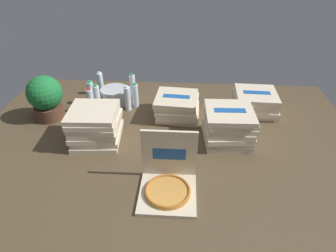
# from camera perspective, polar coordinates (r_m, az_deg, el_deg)

# --- Properties ---
(ground_plane) EXTENTS (3.20, 2.40, 0.02)m
(ground_plane) POSITION_cam_1_polar(r_m,az_deg,el_deg) (2.30, -0.53, -4.48)
(ground_plane) COLOR #4C3D28
(open_pizza_box) EXTENTS (0.37, 0.37, 0.39)m
(open_pizza_box) POSITION_cam_1_polar(r_m,az_deg,el_deg) (1.91, 0.02, -10.75)
(open_pizza_box) COLOR beige
(open_pizza_box) RESTS_ON ground_plane
(pizza_stack_center_far) EXTENTS (0.41, 0.41, 0.28)m
(pizza_stack_center_far) POSITION_cam_1_polar(r_m,az_deg,el_deg) (2.37, -14.05, 0.09)
(pizza_stack_center_far) COLOR beige
(pizza_stack_center_far) RESTS_ON ground_plane
(pizza_stack_right_near) EXTENTS (0.39, 0.39, 0.21)m
(pizza_stack_right_near) POSITION_cam_1_polar(r_m,az_deg,el_deg) (2.82, 16.73, 4.49)
(pizza_stack_right_near) COLOR beige
(pizza_stack_right_near) RESTS_ON ground_plane
(pizza_stack_center_near) EXTENTS (0.41, 0.41, 0.21)m
(pizza_stack_center_near) POSITION_cam_1_polar(r_m,az_deg,el_deg) (2.64, 1.89, 3.89)
(pizza_stack_center_near) COLOR beige
(pizza_stack_center_near) RESTS_ON ground_plane
(pizza_stack_left_mid) EXTENTS (0.40, 0.41, 0.29)m
(pizza_stack_left_mid) POSITION_cam_1_polar(r_m,az_deg,el_deg) (2.34, 11.78, 0.10)
(pizza_stack_left_mid) COLOR beige
(pizza_stack_left_mid) RESTS_ON ground_plane
(ice_bucket) EXTENTS (0.27, 0.27, 0.15)m
(ice_bucket) POSITION_cam_1_polar(r_m,az_deg,el_deg) (2.92, -10.41, 5.88)
(ice_bucket) COLOR #B7BABF
(ice_bucket) RESTS_ON ground_plane
(water_bottle_0) EXTENTS (0.06, 0.06, 0.25)m
(water_bottle_0) POSITION_cam_1_polar(r_m,az_deg,el_deg) (2.79, -14.96, 4.78)
(water_bottle_0) COLOR silver
(water_bottle_0) RESTS_ON ground_plane
(water_bottle_1) EXTENTS (0.06, 0.06, 0.25)m
(water_bottle_1) POSITION_cam_1_polar(r_m,az_deg,el_deg) (2.80, -6.44, 5.93)
(water_bottle_1) COLOR silver
(water_bottle_1) RESTS_ON ground_plane
(water_bottle_2) EXTENTS (0.06, 0.06, 0.25)m
(water_bottle_2) POSITION_cam_1_polar(r_m,az_deg,el_deg) (2.76, -7.93, 5.39)
(water_bottle_2) COLOR white
(water_bottle_2) RESTS_ON ground_plane
(water_bottle_3) EXTENTS (0.06, 0.06, 0.25)m
(water_bottle_3) POSITION_cam_1_polar(r_m,az_deg,el_deg) (3.00, -6.99, 7.86)
(water_bottle_3) COLOR white
(water_bottle_3) RESTS_ON ground_plane
(water_bottle_4) EXTENTS (0.06, 0.06, 0.25)m
(water_bottle_4) POSITION_cam_1_polar(r_m,az_deg,el_deg) (2.93, -14.86, 6.25)
(water_bottle_4) COLOR silver
(water_bottle_4) RESTS_ON ground_plane
(water_bottle_5) EXTENTS (0.06, 0.06, 0.25)m
(water_bottle_5) POSITION_cam_1_polar(r_m,az_deg,el_deg) (2.84, -13.75, 5.56)
(water_bottle_5) COLOR white
(water_bottle_5) RESTS_ON ground_plane
(water_bottle_6) EXTENTS (0.06, 0.06, 0.25)m
(water_bottle_6) POSITION_cam_1_polar(r_m,az_deg,el_deg) (3.10, -13.08, 8.10)
(water_bottle_6) COLOR silver
(water_bottle_6) RESTS_ON ground_plane
(potted_plant) EXTENTS (0.30, 0.30, 0.40)m
(potted_plant) POSITION_cam_1_polar(r_m,az_deg,el_deg) (2.78, -22.91, 5.27)
(potted_plant) COLOR #513323
(potted_plant) RESTS_ON ground_plane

